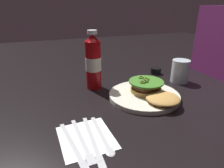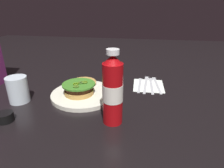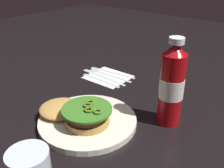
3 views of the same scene
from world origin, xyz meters
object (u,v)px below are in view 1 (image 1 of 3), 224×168
Objects in this scene: dinner_plate at (144,96)px; butter_knife at (74,146)px; ketchup_bottle at (93,62)px; steak_knife at (93,141)px; fork_utensil at (83,142)px; spoon_utensil at (104,139)px; burger_sandwich at (152,90)px; condiment_cup at (156,71)px; napkin at (86,137)px; water_glass at (180,71)px.

butter_knife is (0.19, -0.32, -0.00)m from dinner_plate.
ketchup_bottle is 0.39m from steak_knife.
spoon_utensil is (0.01, 0.06, 0.00)m from fork_utensil.
ketchup_bottle is at bearing 167.59° from spoon_utensil.
burger_sandwich is at bearing 117.29° from fork_utensil.
butter_knife is 0.94× the size of steak_knife.
burger_sandwich is at bearing 116.49° from butter_knife.
condiment_cup is 0.62m from napkin.
burger_sandwich is at bearing -63.39° from water_glass.
dinner_plate is at bearing 42.43° from ketchup_bottle.
napkin is at bearing -123.20° from spoon_utensil.
napkin is (0.14, -0.30, -0.04)m from burger_sandwich.
condiment_cup is at bearing 133.70° from spoon_utensil.
dinner_plate is 0.31m from condiment_cup.
napkin is (0.33, -0.12, -0.11)m from ketchup_bottle.
fork_utensil is at bearing 106.09° from butter_knife.
fork_utensil is at bearing -50.26° from condiment_cup.
napkin is 0.02m from fork_utensil.
condiment_cup is 0.26× the size of butter_knife.
butter_knife and fork_utensil have the same top height.
ketchup_bottle reaches higher than condiment_cup.
ketchup_bottle is 0.37m from napkin.
condiment_cup is 0.29× the size of spoon_utensil.
ketchup_bottle is 1.12× the size of steak_knife.
spoon_utensil is at bearing 89.71° from butter_knife.
condiment_cup is at bearing 131.78° from steak_knife.
dinner_plate is 0.34m from fork_utensil.
fork_utensil is at bearing -57.94° from dinner_plate.
napkin is 0.05m from spoon_utensil.
butter_knife is at bearing -59.11° from dinner_plate.
dinner_plate is at bearing 120.89° from butter_knife.
dinner_plate is at bearing 129.00° from spoon_utensil.
napkin is 0.03m from steak_knife.
condiment_cup is 0.34× the size of napkin.
fork_utensil is (-0.01, 0.03, 0.00)m from butter_knife.
condiment_cup is 0.64m from fork_utensil.
burger_sandwich is 0.30m from spoon_utensil.
water_glass is 0.60m from fork_utensil.
butter_knife is at bearing -63.51° from burger_sandwich.
dinner_plate is 0.25m from ketchup_bottle.
fork_utensil is at bearing -62.71° from burger_sandwich.
dinner_plate is 1.37× the size of fork_utensil.
butter_knife is (0.17, -0.33, -0.03)m from burger_sandwich.
burger_sandwich reaches higher than steak_knife.
napkin is 0.05m from butter_knife.
fork_utensil is at bearing -62.99° from water_glass.
steak_knife is at bearing -16.86° from ketchup_bottle.
ketchup_bottle is at bearing -137.59° from burger_sandwich.
steak_knife is at bearing -91.68° from spoon_utensil.
napkin is at bearing -50.87° from condiment_cup.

